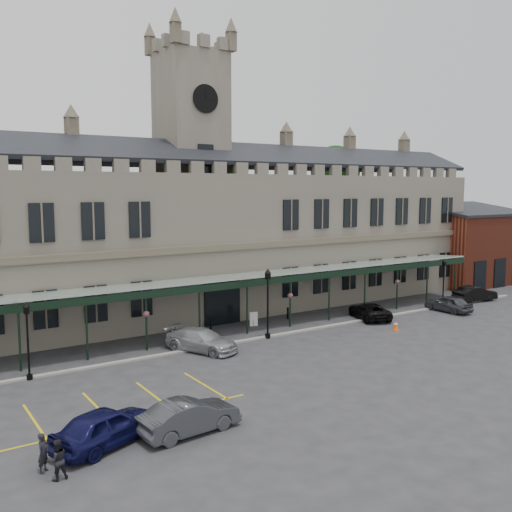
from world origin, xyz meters
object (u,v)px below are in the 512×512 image
sign_board (254,319)px  car_right_a (448,304)px  car_taxi (201,340)px  car_van (369,311)px  lamp_post_right (444,279)px  person_a (43,453)px  person_b (57,460)px  car_left_a (106,426)px  car_right_b (475,294)px  clock_tower (192,162)px  station_building (193,239)px  lamp_post_mid (268,297)px  traffic_cone (396,325)px  car_left_b (189,416)px  lamp_post_left (27,334)px

sign_board → car_right_a: 17.98m
car_taxi → car_van: (16.18, 0.71, -0.09)m
car_taxi → lamp_post_right: bearing=-25.9°
sign_board → car_right_a: car_right_a is taller
lamp_post_right → car_taxi: (-25.03, -0.30, -1.93)m
person_a → person_b: (0.29, -0.89, -0.00)m
car_left_a → car_van: (26.18, 11.04, -0.16)m
car_right_a → car_right_b: (6.00, 1.62, 0.02)m
clock_tower → station_building: bearing=-90.0°
clock_tower → car_right_b: bearing=-22.6°
car_left_a → lamp_post_mid: bearing=-76.9°
traffic_cone → car_van: bearing=75.6°
car_left_a → car_left_b: size_ratio=1.05×
clock_tower → lamp_post_right: clock_tower is taller
sign_board → car_left_b: bearing=-117.1°
traffic_cone → car_right_a: size_ratio=0.17×
clock_tower → person_a: clock_tower is taller
lamp_post_right → car_taxi: 25.11m
person_b → clock_tower: bearing=-130.2°
lamp_post_right → sign_board: (-18.29, 3.62, -2.14)m
lamp_post_mid → sign_board: (1.17, 3.66, -2.49)m
lamp_post_right → lamp_post_left: bearing=-179.9°
station_building → car_right_a: (19.00, -11.95, -5.74)m
car_left_b → person_b: (-5.98, -0.98, 0.01)m
person_a → traffic_cone: bearing=-29.8°
clock_tower → person_b: bearing=-127.2°
station_building → car_left_a: (-15.00, -21.17, -5.64)m
person_b → station_building: bearing=-130.3°
car_left_a → car_right_b: 41.44m
lamp_post_left → car_van: (27.08, 0.45, -2.01)m
car_left_a → car_left_b: car_left_a is taller
sign_board → car_right_a: bearing=-2.1°
car_taxi → car_van: bearing=-24.1°
clock_tower → car_left_a: bearing=-125.2°
station_building → car_left_a: station_building is taller
car_van → traffic_cone: bearing=95.5°
car_right_a → person_a: person_a is taller
car_left_b → car_taxi: size_ratio=0.89×
car_left_a → car_right_b: (40.00, 10.83, -0.08)m
traffic_cone → car_right_a: 9.05m
car_taxi → person_a: size_ratio=3.34×
car_right_b → lamp_post_left: bearing=97.6°
car_left_b → person_b: size_ratio=2.98×
lamp_post_mid → car_left_a: 18.96m
person_b → car_van: bearing=-158.9°
traffic_cone → car_left_b: car_left_b is taller
traffic_cone → car_taxi: 15.52m
car_left_a → car_left_b: 3.60m
lamp_post_right → car_right_b: size_ratio=1.00×
station_building → car_right_b: bearing=-22.5°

